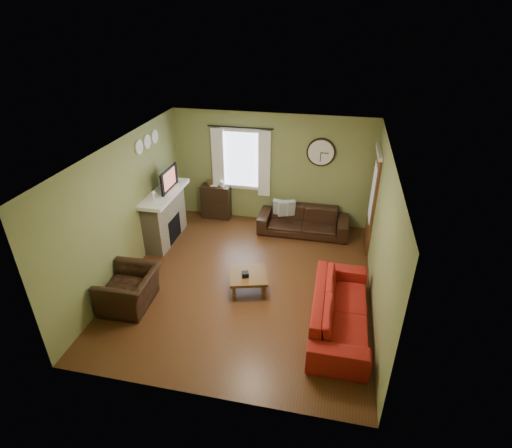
% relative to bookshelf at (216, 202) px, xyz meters
% --- Properties ---
extents(floor, '(4.60, 5.20, 0.00)m').
position_rel_bookshelf_xyz_m(floor, '(1.33, -2.43, -0.42)').
color(floor, '#4B2913').
rests_on(floor, ground).
extents(ceiling, '(4.60, 5.20, 0.00)m').
position_rel_bookshelf_xyz_m(ceiling, '(1.33, -2.43, 2.18)').
color(ceiling, white).
rests_on(ceiling, ground).
extents(wall_left, '(0.00, 5.20, 2.60)m').
position_rel_bookshelf_xyz_m(wall_left, '(-0.97, -2.43, 0.88)').
color(wall_left, olive).
rests_on(wall_left, ground).
extents(wall_right, '(0.00, 5.20, 2.60)m').
position_rel_bookshelf_xyz_m(wall_right, '(3.63, -2.43, 0.88)').
color(wall_right, olive).
rests_on(wall_right, ground).
extents(wall_back, '(4.60, 0.00, 2.60)m').
position_rel_bookshelf_xyz_m(wall_back, '(1.33, 0.17, 0.88)').
color(wall_back, olive).
rests_on(wall_back, ground).
extents(wall_front, '(4.60, 0.00, 2.60)m').
position_rel_bookshelf_xyz_m(wall_front, '(1.33, -5.03, 0.88)').
color(wall_front, olive).
rests_on(wall_front, ground).
extents(fireplace, '(0.40, 1.40, 1.10)m').
position_rel_bookshelf_xyz_m(fireplace, '(-0.77, -1.28, 0.13)').
color(fireplace, tan).
rests_on(fireplace, floor).
extents(firebox, '(0.04, 0.60, 0.55)m').
position_rel_bookshelf_xyz_m(firebox, '(-0.58, -1.28, -0.12)').
color(firebox, black).
rests_on(firebox, fireplace).
extents(mantel, '(0.58, 1.60, 0.08)m').
position_rel_bookshelf_xyz_m(mantel, '(-0.74, -1.28, 0.72)').
color(mantel, white).
rests_on(mantel, fireplace).
extents(tv, '(0.08, 0.60, 0.35)m').
position_rel_bookshelf_xyz_m(tv, '(-0.72, -1.13, 0.94)').
color(tv, black).
rests_on(tv, mantel).
extents(tv_screen, '(0.02, 0.62, 0.36)m').
position_rel_bookshelf_xyz_m(tv_screen, '(-0.64, -1.13, 0.99)').
color(tv_screen, '#994C3F').
rests_on(tv_screen, mantel).
extents(medallion_left, '(0.28, 0.28, 0.03)m').
position_rel_bookshelf_xyz_m(medallion_left, '(-0.95, -1.63, 1.83)').
color(medallion_left, white).
rests_on(medallion_left, wall_left).
extents(medallion_mid, '(0.28, 0.28, 0.03)m').
position_rel_bookshelf_xyz_m(medallion_mid, '(-0.95, -1.28, 1.83)').
color(medallion_mid, white).
rests_on(medallion_mid, wall_left).
extents(medallion_right, '(0.28, 0.28, 0.03)m').
position_rel_bookshelf_xyz_m(medallion_right, '(-0.95, -0.93, 1.83)').
color(medallion_right, white).
rests_on(medallion_right, wall_left).
extents(window_pane, '(1.00, 0.02, 1.30)m').
position_rel_bookshelf_xyz_m(window_pane, '(0.63, 0.15, 1.08)').
color(window_pane, silver).
rests_on(window_pane, wall_back).
extents(curtain_rod, '(0.03, 0.03, 1.50)m').
position_rel_bookshelf_xyz_m(curtain_rod, '(0.63, 0.05, 1.85)').
color(curtain_rod, black).
rests_on(curtain_rod, wall_back).
extents(curtain_left, '(0.28, 0.04, 1.55)m').
position_rel_bookshelf_xyz_m(curtain_left, '(0.08, 0.05, 1.03)').
color(curtain_left, white).
rests_on(curtain_left, wall_back).
extents(curtain_right, '(0.28, 0.04, 1.55)m').
position_rel_bookshelf_xyz_m(curtain_right, '(1.18, 0.05, 1.03)').
color(curtain_right, white).
rests_on(curtain_right, wall_back).
extents(wall_clock, '(0.64, 0.06, 0.64)m').
position_rel_bookshelf_xyz_m(wall_clock, '(2.43, 0.12, 1.38)').
color(wall_clock, white).
rests_on(wall_clock, wall_back).
extents(door, '(0.05, 0.90, 2.10)m').
position_rel_bookshelf_xyz_m(door, '(3.60, -0.58, 0.63)').
color(door, brown).
rests_on(door, floor).
extents(bookshelf, '(0.70, 0.30, 0.84)m').
position_rel_bookshelf_xyz_m(bookshelf, '(0.00, 0.00, 0.00)').
color(bookshelf, black).
rests_on(bookshelf, floor).
extents(book, '(0.20, 0.26, 0.02)m').
position_rel_bookshelf_xyz_m(book, '(-0.11, 0.05, 0.54)').
color(book, '#553816').
rests_on(book, bookshelf).
extents(sofa_brown, '(2.03, 0.79, 0.59)m').
position_rel_bookshelf_xyz_m(sofa_brown, '(2.17, -0.32, -0.12)').
color(sofa_brown, black).
rests_on(sofa_brown, floor).
extents(pillow_left, '(0.40, 0.25, 0.38)m').
position_rel_bookshelf_xyz_m(pillow_left, '(1.77, -0.26, 0.13)').
color(pillow_left, '#98A3A2').
rests_on(pillow_left, sofa_brown).
extents(pillow_right, '(0.37, 0.16, 0.36)m').
position_rel_bookshelf_xyz_m(pillow_right, '(1.64, -0.25, 0.13)').
color(pillow_right, '#98A3A2').
rests_on(pillow_right, sofa_brown).
extents(sofa_red, '(0.89, 2.27, 0.66)m').
position_rel_bookshelf_xyz_m(sofa_red, '(3.09, -3.27, -0.09)').
color(sofa_red, maroon).
rests_on(sofa_red, floor).
extents(armchair, '(0.91, 1.03, 0.65)m').
position_rel_bookshelf_xyz_m(armchair, '(-0.49, -3.49, -0.09)').
color(armchair, black).
rests_on(armchair, floor).
extents(coffee_table, '(0.82, 0.82, 0.36)m').
position_rel_bookshelf_xyz_m(coffee_table, '(1.43, -2.67, -0.24)').
color(coffee_table, '#553816').
rests_on(coffee_table, floor).
extents(tissue_box, '(0.15, 0.15, 0.09)m').
position_rel_bookshelf_xyz_m(tissue_box, '(1.39, -2.75, -0.02)').
color(tissue_box, black).
rests_on(tissue_box, coffee_table).
extents(wine_glass_a, '(0.07, 0.07, 0.21)m').
position_rel_bookshelf_xyz_m(wine_glass_a, '(-0.72, -1.78, 0.87)').
color(wine_glass_a, white).
rests_on(wine_glass_a, mantel).
extents(wine_glass_b, '(0.08, 0.08, 0.22)m').
position_rel_bookshelf_xyz_m(wine_glass_b, '(-0.72, -1.74, 0.87)').
color(wine_glass_b, white).
rests_on(wine_glass_b, mantel).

